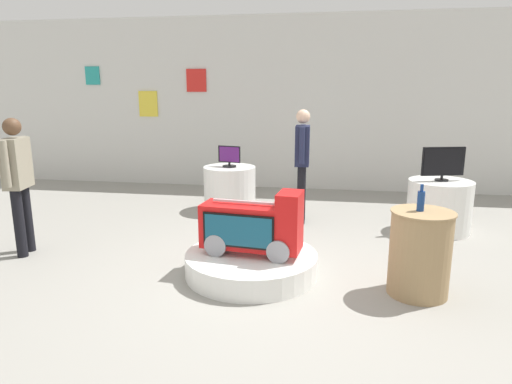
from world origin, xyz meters
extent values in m
plane|color=gray|center=(0.00, 0.00, 0.00)|extent=(30.00, 30.00, 0.00)
cube|color=silver|center=(0.00, 4.60, 1.67)|extent=(13.00, 0.10, 3.33)
cube|color=red|center=(-1.98, 4.54, 2.12)|extent=(0.40, 0.02, 0.44)
cube|color=teal|center=(-4.18, 4.54, 2.22)|extent=(0.31, 0.02, 0.36)
cube|color=yellow|center=(-3.01, 4.54, 1.66)|extent=(0.39, 0.02, 0.51)
cylinder|color=white|center=(-0.11, 0.16, 0.12)|extent=(1.41, 1.41, 0.23)
cylinder|color=gray|center=(-0.44, 0.20, 0.35)|extent=(0.28, 0.44, 0.24)
cylinder|color=gray|center=(0.22, 0.12, 0.35)|extent=(0.28, 0.44, 0.24)
cube|color=red|center=(-0.11, 0.16, 0.53)|extent=(1.08, 0.49, 0.46)
cube|color=red|center=(0.29, 0.11, 0.84)|extent=(0.27, 0.39, 0.16)
cube|color=black|center=(-0.22, -0.02, 0.53)|extent=(0.75, 0.10, 0.35)
cube|color=navy|center=(-0.22, -0.02, 0.53)|extent=(0.71, 0.10, 0.31)
cube|color=#B2B2B7|center=(-0.11, 0.16, 0.79)|extent=(0.83, 0.13, 0.02)
cylinder|color=white|center=(-0.92, 2.72, 0.36)|extent=(0.84, 0.84, 0.72)
cylinder|color=black|center=(-0.92, 2.72, 0.73)|extent=(0.22, 0.22, 0.02)
cylinder|color=black|center=(-0.92, 2.72, 0.76)|extent=(0.04, 0.04, 0.05)
cube|color=black|center=(-0.92, 2.72, 0.92)|extent=(0.38, 0.13, 0.27)
cube|color=#561E6B|center=(-0.91, 2.70, 0.92)|extent=(0.34, 0.10, 0.24)
cylinder|color=white|center=(2.20, 2.07, 0.36)|extent=(0.86, 0.86, 0.72)
cylinder|color=black|center=(2.20, 2.07, 0.73)|extent=(0.18, 0.18, 0.02)
cylinder|color=black|center=(2.20, 2.07, 0.76)|extent=(0.04, 0.04, 0.05)
cube|color=black|center=(2.20, 2.07, 0.99)|extent=(0.58, 0.19, 0.39)
cube|color=black|center=(2.19, 2.05, 0.99)|extent=(0.53, 0.15, 0.35)
cylinder|color=#9E7F56|center=(1.55, -0.04, 0.41)|extent=(0.57, 0.57, 0.83)
cylinder|color=#9E7F56|center=(1.55, -0.04, 0.82)|extent=(0.59, 0.59, 0.02)
cylinder|color=navy|center=(1.52, -0.03, 0.92)|extent=(0.07, 0.07, 0.19)
cylinder|color=navy|center=(1.52, -0.03, 1.05)|extent=(0.03, 0.03, 0.07)
cylinder|color=black|center=(-2.92, 0.43, 0.41)|extent=(0.12, 0.12, 0.81)
cylinder|color=black|center=(-2.88, 0.24, 0.41)|extent=(0.12, 0.12, 0.81)
cube|color=gray|center=(-2.90, 0.33, 1.10)|extent=(0.27, 0.41, 0.58)
sphere|color=brown|center=(-2.90, 0.33, 1.52)|extent=(0.20, 0.20, 0.20)
cylinder|color=gray|center=(-2.95, 0.57, 1.13)|extent=(0.08, 0.08, 0.52)
cylinder|color=gray|center=(-2.85, 0.10, 1.13)|extent=(0.08, 0.08, 0.52)
cylinder|color=black|center=(0.28, 2.31, 0.43)|extent=(0.12, 0.12, 0.86)
cylinder|color=black|center=(0.29, 2.11, 0.43)|extent=(0.12, 0.12, 0.86)
cube|color=#1E233F|center=(0.28, 2.21, 1.15)|extent=(0.21, 0.38, 0.57)
sphere|color=beige|center=(0.28, 2.21, 1.56)|extent=(0.20, 0.20, 0.20)
cylinder|color=#1E233F|center=(0.28, 2.45, 1.17)|extent=(0.08, 0.08, 0.51)
cylinder|color=#1E233F|center=(0.29, 1.97, 1.17)|extent=(0.08, 0.08, 0.51)
camera|label=1|loc=(0.66, -4.25, 1.92)|focal=31.31mm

